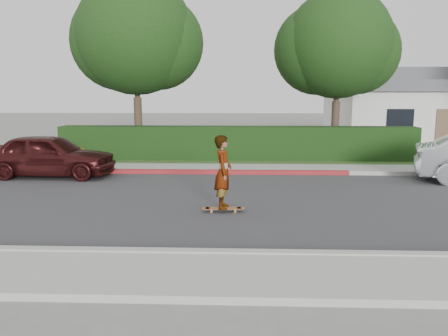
# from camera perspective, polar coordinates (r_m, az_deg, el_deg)

# --- Properties ---
(ground) EXTENTS (120.00, 120.00, 0.00)m
(ground) POSITION_cam_1_polar(r_m,az_deg,el_deg) (11.94, 15.92, -4.39)
(ground) COLOR slate
(ground) RESTS_ON ground
(road) EXTENTS (60.00, 8.00, 0.01)m
(road) POSITION_cam_1_polar(r_m,az_deg,el_deg) (11.94, 15.92, -4.37)
(road) COLOR #2D2D30
(road) RESTS_ON ground
(curb_near) EXTENTS (60.00, 0.20, 0.15)m
(curb_near) POSITION_cam_1_polar(r_m,az_deg,el_deg) (8.16, 22.81, -10.66)
(curb_near) COLOR #9E9E99
(curb_near) RESTS_ON ground
(sidewalk_near) EXTENTS (60.00, 1.60, 0.12)m
(sidewalk_near) POSITION_cam_1_polar(r_m,az_deg,el_deg) (7.39, 25.29, -13.07)
(sidewalk_near) COLOR gray
(sidewalk_near) RESTS_ON ground
(curb_far) EXTENTS (60.00, 0.20, 0.15)m
(curb_far) POSITION_cam_1_polar(r_m,az_deg,el_deg) (15.85, 12.46, -0.61)
(curb_far) COLOR #9E9E99
(curb_far) RESTS_ON ground
(curb_red_section) EXTENTS (12.00, 0.21, 0.15)m
(curb_red_section) POSITION_cam_1_polar(r_m,az_deg,el_deg) (15.74, -5.74, -0.49)
(curb_red_section) COLOR maroon
(curb_red_section) RESTS_ON ground
(sidewalk_far) EXTENTS (60.00, 1.60, 0.12)m
(sidewalk_far) POSITION_cam_1_polar(r_m,az_deg,el_deg) (16.73, 11.92, -0.13)
(sidewalk_far) COLOR gray
(sidewalk_far) RESTS_ON ground
(planting_strip) EXTENTS (60.00, 1.60, 0.10)m
(planting_strip) POSITION_cam_1_polar(r_m,az_deg,el_deg) (18.29, 11.09, 0.67)
(planting_strip) COLOR #2D4C1E
(planting_strip) RESTS_ON ground
(hedge) EXTENTS (15.00, 1.00, 1.50)m
(hedge) POSITION_cam_1_polar(r_m,az_deg,el_deg) (18.57, 1.67, 3.15)
(hedge) COLOR black
(hedge) RESTS_ON ground
(flowering_shrub) EXTENTS (1.40, 1.00, 0.90)m
(flowering_shrub) POSITION_cam_1_polar(r_m,az_deg,el_deg) (19.52, -19.39, 1.70)
(flowering_shrub) COLOR #2D4C19
(flowering_shrub) RESTS_ON ground
(tree_left) EXTENTS (5.99, 5.21, 8.00)m
(tree_left) POSITION_cam_1_polar(r_m,az_deg,el_deg) (20.64, -11.38, 16.17)
(tree_left) COLOR #33261C
(tree_left) RESTS_ON ground
(tree_center) EXTENTS (5.66, 4.84, 7.44)m
(tree_center) POSITION_cam_1_polar(r_m,az_deg,el_deg) (21.01, 14.55, 14.94)
(tree_center) COLOR #33261C
(tree_center) RESTS_ON ground
(house) EXTENTS (10.60, 8.60, 4.30)m
(house) POSITION_cam_1_polar(r_m,az_deg,el_deg) (29.34, 24.07, 7.28)
(house) COLOR beige
(house) RESTS_ON ground
(skateboard) EXTENTS (1.06, 0.27, 0.10)m
(skateboard) POSITION_cam_1_polar(r_m,az_deg,el_deg) (10.54, -0.10, -5.32)
(skateboard) COLOR #C27935
(skateboard) RESTS_ON ground
(skateboarder) EXTENTS (0.44, 0.65, 1.75)m
(skateboarder) POSITION_cam_1_polar(r_m,az_deg,el_deg) (10.35, -0.11, -0.54)
(skateboarder) COLOR white
(skateboarder) RESTS_ON skateboard
(car_maroon) EXTENTS (4.45, 1.88, 1.50)m
(car_maroon) POSITION_cam_1_polar(r_m,az_deg,el_deg) (16.17, -21.85, 1.55)
(car_maroon) COLOR #3A1212
(car_maroon) RESTS_ON ground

